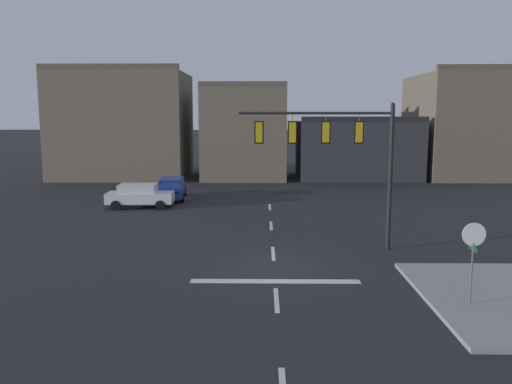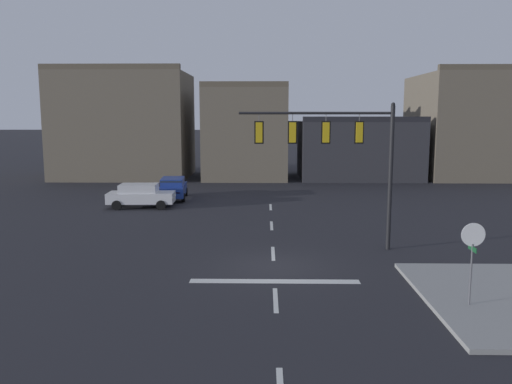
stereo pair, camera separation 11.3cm
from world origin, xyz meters
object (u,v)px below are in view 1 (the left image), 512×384
stop_sign (473,244)px  car_lot_nearside (172,188)px  signal_mast_near_side (338,146)px  car_lot_middle (140,195)px

stop_sign → car_lot_nearside: 25.75m
signal_mast_near_side → car_lot_nearside: (-10.17, 14.44, -3.97)m
signal_mast_near_side → car_lot_nearside: bearing=125.1°
signal_mast_near_side → car_lot_middle: signal_mast_near_side is taller
stop_sign → car_lot_middle: 23.72m
car_lot_nearside → car_lot_middle: (-1.56, -3.61, 0.00)m
stop_sign → car_lot_nearside: size_ratio=0.62×
stop_sign → car_lot_middle: stop_sign is taller
signal_mast_near_side → car_lot_nearside: signal_mast_near_side is taller
signal_mast_near_side → car_lot_nearside: size_ratio=1.54×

